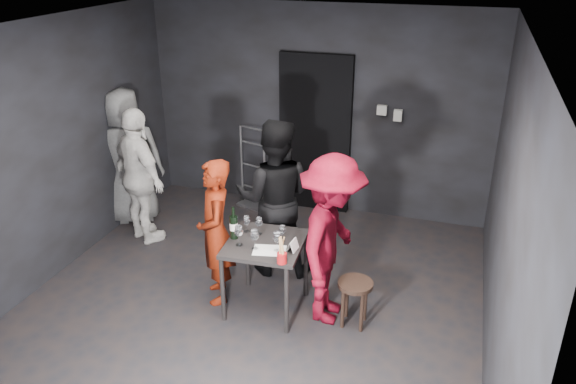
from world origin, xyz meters
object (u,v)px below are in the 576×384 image
(server_red, at_px, (216,232))
(bystander_grey, at_px, (127,146))
(woman_black, at_px, (274,186))
(breadstick_cup, at_px, (282,251))
(bystander_cream, at_px, (139,170))
(man_maroon, at_px, (332,231))
(wine_bottle, at_px, (234,226))
(stool, at_px, (355,291))
(tasting_table, at_px, (265,251))
(hand_truck, at_px, (253,190))

(server_red, distance_m, bystander_grey, 2.20)
(woman_black, bearing_deg, breadstick_cup, 100.10)
(server_red, height_order, woman_black, woman_black)
(bystander_cream, height_order, bystander_grey, bystander_grey)
(man_maroon, height_order, wine_bottle, man_maroon)
(stool, height_order, wine_bottle, wine_bottle)
(bystander_cream, bearing_deg, server_red, 178.25)
(woman_black, bearing_deg, server_red, 49.36)
(stool, relative_size, bystander_grey, 0.23)
(tasting_table, bearing_deg, hand_truck, 114.21)
(hand_truck, bearing_deg, man_maroon, -36.74)
(tasting_table, distance_m, bystander_grey, 2.67)
(wine_bottle, relative_size, breadstick_cup, 1.18)
(man_maroon, relative_size, bystander_grey, 0.91)
(server_red, relative_size, man_maroon, 0.81)
(server_red, height_order, breadstick_cup, server_red)
(wine_bottle, bearing_deg, bystander_cream, 150.67)
(woman_black, height_order, bystander_cream, woman_black)
(woman_black, distance_m, bystander_cream, 1.74)
(bystander_cream, relative_size, wine_bottle, 5.64)
(bystander_grey, bearing_deg, stool, 128.55)
(hand_truck, xyz_separation_m, tasting_table, (1.00, -2.22, 0.44))
(hand_truck, relative_size, bystander_grey, 0.54)
(hand_truck, relative_size, tasting_table, 1.48)
(hand_truck, height_order, wine_bottle, hand_truck)
(server_red, bearing_deg, woman_black, 122.59)
(woman_black, distance_m, man_maroon, 1.03)
(stool, relative_size, bystander_cream, 0.26)
(tasting_table, xyz_separation_m, woman_black, (-0.15, 0.72, 0.36))
(bystander_grey, relative_size, wine_bottle, 6.30)
(tasting_table, distance_m, wine_bottle, 0.38)
(woman_black, relative_size, breadstick_cup, 7.30)
(hand_truck, height_order, tasting_table, hand_truck)
(bystander_cream, distance_m, breadstick_cup, 2.45)
(server_red, bearing_deg, man_maroon, 62.81)
(stool, height_order, man_maroon, man_maroon)
(bystander_cream, bearing_deg, wine_bottle, -179.26)
(man_maroon, height_order, bystander_cream, man_maroon)
(hand_truck, xyz_separation_m, breadstick_cup, (1.27, -2.53, 0.67))
(tasting_table, relative_size, breadstick_cup, 2.71)
(tasting_table, bearing_deg, bystander_grey, 150.73)
(bystander_cream, xyz_separation_m, wine_bottle, (1.57, -0.88, -0.05))
(tasting_table, xyz_separation_m, breadstick_cup, (0.27, -0.31, 0.22))
(woman_black, bearing_deg, bystander_grey, -27.27)
(server_red, distance_m, breadstick_cup, 0.87)
(stool, bearing_deg, server_red, 179.21)
(hand_truck, distance_m, bystander_cream, 1.76)
(server_red, distance_m, man_maroon, 1.17)
(man_maroon, bearing_deg, bystander_cream, 73.13)
(woman_black, xyz_separation_m, breadstick_cup, (0.43, -1.03, -0.14))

